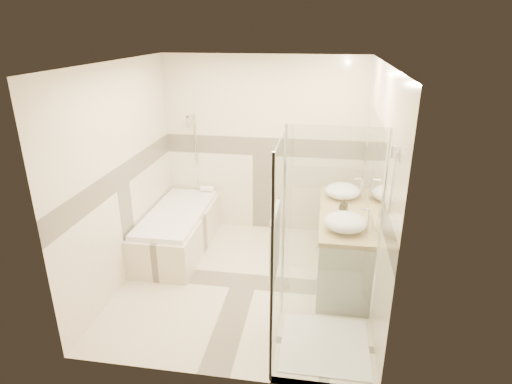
# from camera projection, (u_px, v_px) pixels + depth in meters

# --- Properties ---
(room) EXTENTS (2.82, 3.02, 2.52)m
(room) POSITION_uv_depth(u_px,v_px,m) (249.00, 182.00, 4.64)
(room) COLOR beige
(room) RESTS_ON ground
(bathtub) EXTENTS (0.75, 1.70, 0.56)m
(bathtub) POSITION_uv_depth(u_px,v_px,m) (178.00, 228.00, 5.73)
(bathtub) COLOR beige
(bathtub) RESTS_ON ground
(vanity) EXTENTS (0.58, 1.62, 0.85)m
(vanity) POSITION_uv_depth(u_px,v_px,m) (342.00, 245.00, 5.05)
(vanity) COLOR silver
(vanity) RESTS_ON ground
(shower_enclosure) EXTENTS (0.96, 0.93, 2.04)m
(shower_enclosure) POSITION_uv_depth(u_px,v_px,m) (314.00, 300.00, 3.89)
(shower_enclosure) COLOR beige
(shower_enclosure) RESTS_ON ground
(vessel_sink_near) EXTENTS (0.44, 0.44, 0.18)m
(vessel_sink_near) POSITION_uv_depth(u_px,v_px,m) (343.00, 191.00, 5.28)
(vessel_sink_near) COLOR white
(vessel_sink_near) RESTS_ON vanity
(vessel_sink_far) EXTENTS (0.45, 0.45, 0.18)m
(vessel_sink_far) POSITION_uv_depth(u_px,v_px,m) (345.00, 222.00, 4.43)
(vessel_sink_far) COLOR white
(vessel_sink_far) RESTS_ON vanity
(faucet_near) EXTENTS (0.11, 0.03, 0.27)m
(faucet_near) POSITION_uv_depth(u_px,v_px,m) (361.00, 186.00, 5.22)
(faucet_near) COLOR silver
(faucet_near) RESTS_ON vanity
(faucet_far) EXTENTS (0.11, 0.03, 0.26)m
(faucet_far) POSITION_uv_depth(u_px,v_px,m) (367.00, 218.00, 4.37)
(faucet_far) COLOR silver
(faucet_far) RESTS_ON vanity
(amenity_bottle_a) EXTENTS (0.10, 0.10, 0.17)m
(amenity_bottle_a) POSITION_uv_depth(u_px,v_px,m) (344.00, 206.00, 4.83)
(amenity_bottle_a) COLOR black
(amenity_bottle_a) RESTS_ON vanity
(amenity_bottle_b) EXTENTS (0.11, 0.11, 0.14)m
(amenity_bottle_b) POSITION_uv_depth(u_px,v_px,m) (344.00, 206.00, 4.88)
(amenity_bottle_b) COLOR black
(amenity_bottle_b) RESTS_ON vanity
(folded_towels) EXTENTS (0.18, 0.26, 0.08)m
(folded_towels) POSITION_uv_depth(u_px,v_px,m) (342.00, 189.00, 5.48)
(folded_towels) COLOR white
(folded_towels) RESTS_ON vanity
(rolled_towel) EXTENTS (0.19, 0.09, 0.09)m
(rolled_towel) POSITION_uv_depth(u_px,v_px,m) (207.00, 189.00, 6.28)
(rolled_towel) COLOR white
(rolled_towel) RESTS_ON bathtub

